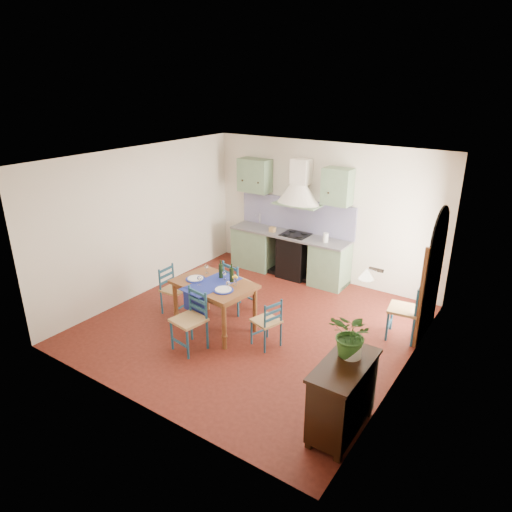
{
  "coord_description": "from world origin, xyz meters",
  "views": [
    {
      "loc": [
        3.86,
        -5.61,
        3.91
      ],
      "look_at": [
        -0.15,
        0.3,
        1.13
      ],
      "focal_mm": 32.0,
      "sensor_mm": 36.0,
      "label": 1
    }
  ],
  "objects_px": {
    "sideboard": "(342,395)",
    "dining_table": "(214,288)",
    "potted_plant": "(352,335)",
    "chair_near": "(190,320)"
  },
  "relations": [
    {
      "from": "dining_table",
      "to": "chair_near",
      "type": "xyz_separation_m",
      "value": [
        0.09,
        -0.69,
        -0.23
      ]
    },
    {
      "from": "sideboard",
      "to": "potted_plant",
      "type": "height_order",
      "value": "potted_plant"
    },
    {
      "from": "sideboard",
      "to": "dining_table",
      "type": "bearing_deg",
      "value": 159.16
    },
    {
      "from": "sideboard",
      "to": "potted_plant",
      "type": "xyz_separation_m",
      "value": [
        -0.0,
        0.17,
        0.7
      ]
    },
    {
      "from": "dining_table",
      "to": "potted_plant",
      "type": "bearing_deg",
      "value": -17.66
    },
    {
      "from": "dining_table",
      "to": "sideboard",
      "type": "bearing_deg",
      "value": -20.84
    },
    {
      "from": "potted_plant",
      "to": "dining_table",
      "type": "bearing_deg",
      "value": 162.34
    },
    {
      "from": "chair_near",
      "to": "potted_plant",
      "type": "xyz_separation_m",
      "value": [
        2.64,
        -0.18,
        0.72
      ]
    },
    {
      "from": "dining_table",
      "to": "chair_near",
      "type": "relative_size",
      "value": 1.45
    },
    {
      "from": "dining_table",
      "to": "potted_plant",
      "type": "xyz_separation_m",
      "value": [
        2.73,
        -0.87,
        0.48
      ]
    }
  ]
}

